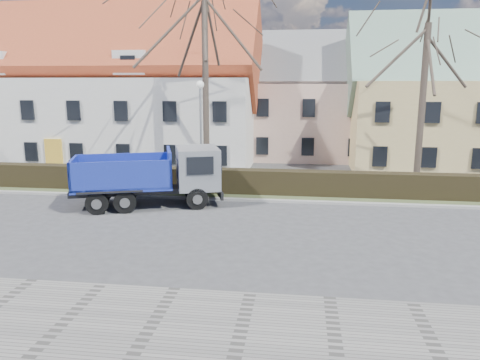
# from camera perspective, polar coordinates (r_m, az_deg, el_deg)

# --- Properties ---
(ground) EXTENTS (120.00, 120.00, 0.00)m
(ground) POSITION_cam_1_polar(r_m,az_deg,el_deg) (19.59, -3.27, -5.84)
(ground) COLOR #3A3B3D
(sidewalk_near) EXTENTS (80.00, 5.00, 0.08)m
(sidewalk_near) POSITION_cam_1_polar(r_m,az_deg,el_deg) (12.00, -11.26, -17.92)
(sidewalk_near) COLOR slate
(sidewalk_near) RESTS_ON ground
(curb_far) EXTENTS (80.00, 0.30, 0.12)m
(curb_far) POSITION_cam_1_polar(r_m,az_deg,el_deg) (23.93, -1.21, -2.37)
(curb_far) COLOR gray
(curb_far) RESTS_ON ground
(grass_strip) EXTENTS (80.00, 3.00, 0.10)m
(grass_strip) POSITION_cam_1_polar(r_m,az_deg,el_deg) (25.47, -0.66, -1.51)
(grass_strip) COLOR #394526
(grass_strip) RESTS_ON ground
(hedge) EXTENTS (60.00, 0.90, 1.30)m
(hedge) POSITION_cam_1_polar(r_m,az_deg,el_deg) (25.14, -0.73, -0.29)
(hedge) COLOR black
(hedge) RESTS_ON ground
(building_white) EXTENTS (26.80, 10.80, 9.50)m
(building_white) POSITION_cam_1_polar(r_m,az_deg,el_deg) (38.12, -18.44, 9.49)
(building_white) COLOR silver
(building_white) RESTS_ON ground
(building_pink) EXTENTS (10.80, 8.80, 8.00)m
(building_pink) POSITION_cam_1_polar(r_m,az_deg,el_deg) (38.37, 8.32, 8.86)
(building_pink) COLOR #CCA390
(building_pink) RESTS_ON ground
(building_yellow) EXTENTS (18.80, 10.80, 8.50)m
(building_yellow) POSITION_cam_1_polar(r_m,az_deg,el_deg) (37.48, 27.24, 8.00)
(building_yellow) COLOR tan
(building_yellow) RESTS_ON ground
(tree_1) EXTENTS (9.20, 9.20, 12.65)m
(tree_1) POSITION_cam_1_polar(r_m,az_deg,el_deg) (27.38, -4.24, 12.64)
(tree_1) COLOR #3A3028
(tree_1) RESTS_ON ground
(tree_2) EXTENTS (8.00, 8.00, 11.00)m
(tree_2) POSITION_cam_1_polar(r_m,az_deg,el_deg) (27.58, 21.43, 10.15)
(tree_2) COLOR #3A3028
(tree_2) RESTS_ON ground
(dump_truck) EXTENTS (7.78, 4.88, 2.92)m
(dump_truck) POSITION_cam_1_polar(r_m,az_deg,el_deg) (23.05, -11.76, 0.39)
(dump_truck) COLOR navy
(dump_truck) RESTS_ON ground
(streetlight) EXTENTS (0.48, 0.48, 6.08)m
(streetlight) POSITION_cam_1_polar(r_m,az_deg,el_deg) (26.08, -4.77, 5.44)
(streetlight) COLOR #999B9C
(streetlight) RESTS_ON ground
(cart_frame) EXTENTS (0.77, 0.45, 0.70)m
(cart_frame) POSITION_cam_1_polar(r_m,az_deg,el_deg) (25.04, -11.84, -1.30)
(cart_frame) COLOR silver
(cart_frame) RESTS_ON ground
(parked_car_a) EXTENTS (4.25, 2.05, 1.40)m
(parked_car_a) POSITION_cam_1_polar(r_m,az_deg,el_deg) (33.19, -16.76, 2.28)
(parked_car_a) COLOR black
(parked_car_a) RESTS_ON ground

